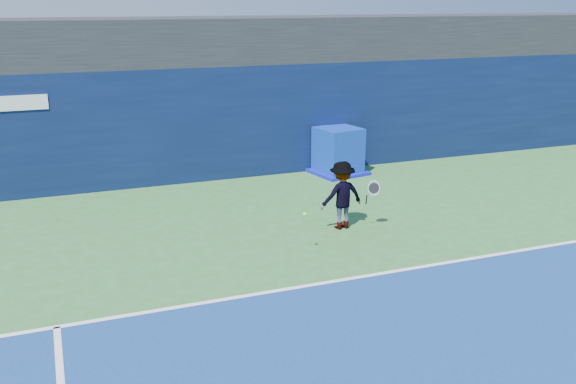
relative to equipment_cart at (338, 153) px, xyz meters
The scene contains 7 objects.
ground 9.90m from the equipment_cart, 105.52° to the right, with size 80.00×80.00×0.00m, color #347132.
baseline 7.06m from the equipment_cart, 112.08° to the right, with size 24.00×0.10×0.01m, color white.
stadium_band 4.47m from the equipment_cart, 143.14° to the left, with size 36.00×3.00×1.20m, color black.
back_wall_assembly 2.97m from the equipment_cart, 159.65° to the left, with size 36.00×1.03×3.00m.
equipment_cart is the anchor object (origin of this frame).
tennis_player 4.48m from the equipment_cart, 114.10° to the right, with size 1.21×0.67×1.45m.
tennis_ball 6.03m from the equipment_cart, 121.12° to the right, with size 0.07×0.07×0.07m.
Camera 1 is at (-4.82, -6.19, 4.67)m, focal length 40.00 mm.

